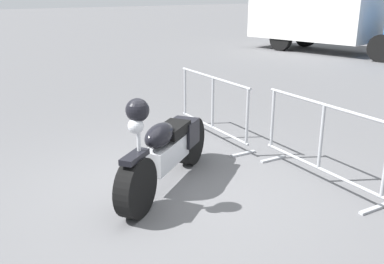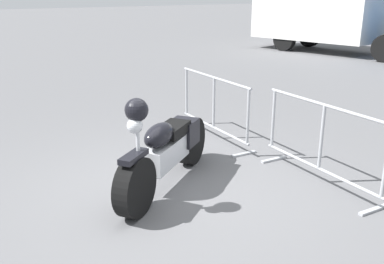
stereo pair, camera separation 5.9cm
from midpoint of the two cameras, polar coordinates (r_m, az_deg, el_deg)
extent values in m
plane|color=#5B5B5E|center=(5.40, -2.13, -8.05)|extent=(120.00, 120.00, 0.00)
cylinder|color=black|center=(4.78, -7.83, -7.34)|extent=(0.53, 0.68, 0.68)
cylinder|color=black|center=(6.17, -0.50, -1.16)|extent=(0.53, 0.68, 0.68)
cube|color=silver|center=(5.42, -3.71, -2.82)|extent=(0.70, 0.90, 0.30)
ellipsoid|color=black|center=(5.15, -4.67, -0.43)|extent=(0.55, 0.65, 0.28)
cube|color=black|center=(5.50, -2.94, 0.35)|extent=(0.55, 0.63, 0.13)
cube|color=black|center=(5.86, -1.48, -0.02)|extent=(0.49, 0.51, 0.34)
cube|color=black|center=(4.64, -8.03, -3.29)|extent=(0.35, 0.44, 0.06)
cylinder|color=silver|center=(4.67, -7.48, -1.20)|extent=(0.06, 0.06, 0.48)
sphere|color=silver|center=(4.57, -7.89, 0.80)|extent=(0.17, 0.17, 0.17)
sphere|color=black|center=(4.57, -7.66, 2.91)|extent=(0.26, 0.26, 0.26)
cylinder|color=#9EA0A5|center=(7.04, 2.60, 7.25)|extent=(2.00, 0.28, 0.04)
cylinder|color=#9EA0A5|center=(7.25, 2.50, 0.65)|extent=(2.00, 0.28, 0.04)
cylinder|color=#9EA0A5|center=(7.93, -1.15, 5.39)|extent=(0.05, 0.05, 0.85)
cylinder|color=#9EA0A5|center=(7.13, 2.55, 3.90)|extent=(0.05, 0.05, 0.85)
cylinder|color=#9EA0A5|center=(6.38, 7.12, 2.03)|extent=(0.05, 0.05, 0.85)
cube|color=#9EA0A5|center=(8.03, -0.88, 1.05)|extent=(0.11, 0.44, 0.03)
cube|color=#9EA0A5|center=(6.62, 6.56, -2.89)|extent=(0.11, 0.44, 0.03)
cylinder|color=#9EA0A5|center=(5.56, 16.97, 3.49)|extent=(2.00, 0.28, 0.04)
cylinder|color=#9EA0A5|center=(5.83, 16.20, -4.61)|extent=(2.00, 0.28, 0.04)
cylinder|color=#9EA0A5|center=(6.34, 10.43, 1.76)|extent=(0.05, 0.05, 0.85)
cylinder|color=#9EA0A5|center=(5.68, 16.58, -0.66)|extent=(0.05, 0.05, 0.85)
cube|color=#9EA0A5|center=(6.49, 10.52, -3.57)|extent=(0.11, 0.44, 0.03)
cube|color=#9EA0A5|center=(5.40, 22.76, -9.43)|extent=(0.11, 0.44, 0.03)
cube|color=silver|center=(18.94, 15.84, 15.63)|extent=(5.26, 2.94, 2.50)
cylinder|color=black|center=(16.67, 23.87, 10.18)|extent=(0.99, 0.40, 0.96)
cylinder|color=black|center=(20.28, 14.84, 12.30)|extent=(0.99, 0.40, 0.96)
cylinder|color=black|center=(18.66, 11.67, 12.05)|extent=(0.99, 0.40, 0.96)
cube|color=#236B38|center=(27.27, 21.96, 13.31)|extent=(1.90, 4.45, 0.72)
cube|color=#1E232B|center=(27.11, 21.95, 14.60)|extent=(1.70, 2.29, 0.51)
cylinder|color=black|center=(28.88, 22.06, 12.92)|extent=(0.24, 0.66, 0.66)
cylinder|color=black|center=(26.50, 18.86, 12.89)|extent=(0.24, 0.66, 0.66)
cylinder|color=black|center=(25.70, 21.70, 12.44)|extent=(0.24, 0.66, 0.66)
cylinder|color=#262838|center=(23.03, 23.02, 11.99)|extent=(0.33, 0.33, 0.85)
cylinder|color=#2D4C8C|center=(22.97, 23.26, 13.80)|extent=(0.47, 0.47, 0.62)
sphere|color=tan|center=(22.96, 23.39, 14.84)|extent=(0.22, 0.22, 0.22)
camera|label=1|loc=(0.03, -90.30, -0.10)|focal=40.00mm
camera|label=2|loc=(0.03, 89.70, 0.10)|focal=40.00mm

